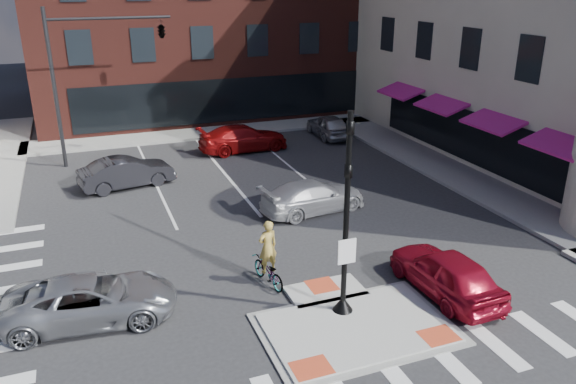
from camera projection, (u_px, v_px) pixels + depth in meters
name	position (u px, v px, depth m)	size (l,w,h in m)	color
ground	(348.00, 320.00, 16.28)	(120.00, 120.00, 0.00)	#28282B
refuge_island	(353.00, 324.00, 16.03)	(5.40, 4.65, 0.13)	gray
sidewalk_e	(450.00, 171.00, 28.57)	(3.00, 24.00, 0.15)	gray
sidewalk_n	(237.00, 129.00, 36.43)	(26.00, 3.00, 0.15)	gray
building_far_left	(91.00, 21.00, 58.49)	(10.00, 12.00, 10.00)	slate
building_far_right	(209.00, 8.00, 64.20)	(12.00, 12.00, 12.00)	brown
signal_pole	(345.00, 242.00, 15.77)	(0.60, 0.60, 5.98)	black
mast_arm_signal	(133.00, 42.00, 28.59)	(6.10, 2.24, 8.00)	black
silver_suv	(91.00, 300.00, 16.08)	(2.23, 4.83, 1.34)	#A5A7AC
red_sedan	(446.00, 272.00, 17.44)	(1.73, 4.29, 1.46)	maroon
white_pickup	(313.00, 196.00, 23.64)	(1.87, 4.61, 1.34)	silver
bg_car_dark	(127.00, 172.00, 26.37)	(1.52, 4.35, 1.43)	#27262C
bg_car_silver	(329.00, 126.00, 34.68)	(1.67, 4.15, 1.41)	#A8AAAF
bg_car_red	(243.00, 138.00, 31.90)	(2.07, 5.09, 1.48)	#9B0E0E
cyclist	(268.00, 263.00, 17.95)	(0.95, 1.85, 2.23)	#3F3F44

